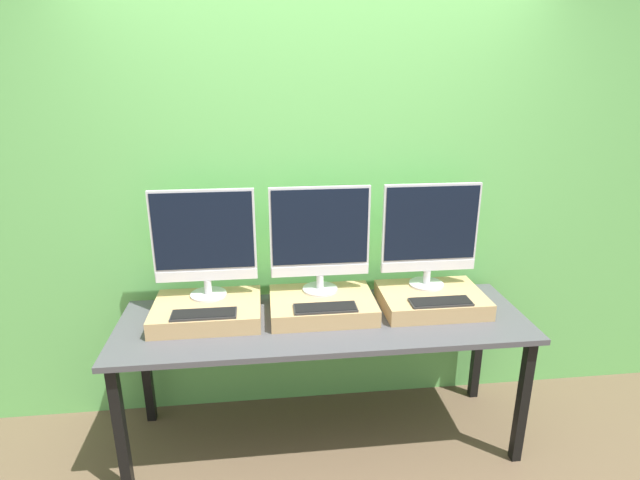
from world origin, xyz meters
TOP-DOWN VIEW (x-y plane):
  - wall_back at (0.00, 0.76)m, footprint 8.00×0.04m
  - workbench at (0.00, 0.34)m, footprint 2.14×0.69m
  - wooden_riser_left at (-0.61, 0.42)m, footprint 0.55×0.41m
  - monitor_left at (-0.61, 0.51)m, footprint 0.53×0.19m
  - keyboard_left at (-0.61, 0.28)m, footprint 0.32×0.12m
  - wooden_riser_center at (0.00, 0.42)m, footprint 0.55×0.41m
  - monitor_center at (0.00, 0.51)m, footprint 0.53×0.19m
  - keyboard_center at (0.00, 0.28)m, footprint 0.32×0.12m
  - wooden_riser_right at (0.61, 0.42)m, footprint 0.55×0.41m
  - monitor_right at (0.61, 0.51)m, footprint 0.53×0.19m
  - keyboard_right at (0.61, 0.28)m, footprint 0.32×0.12m

SIDE VIEW (x-z plane):
  - workbench at x=0.00m, z-range 0.31..1.07m
  - wooden_riser_left at x=-0.61m, z-range 0.76..0.85m
  - wooden_riser_center at x=0.00m, z-range 0.76..0.85m
  - wooden_riser_right at x=0.61m, z-range 0.76..0.85m
  - keyboard_left at x=-0.61m, z-range 0.85..0.86m
  - keyboard_center at x=0.00m, z-range 0.85..0.86m
  - keyboard_right at x=0.61m, z-range 0.85..0.86m
  - monitor_left at x=-0.61m, z-range 0.87..1.45m
  - monitor_center at x=0.00m, z-range 0.87..1.45m
  - monitor_right at x=0.61m, z-range 0.87..1.45m
  - wall_back at x=0.00m, z-range 0.00..2.60m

